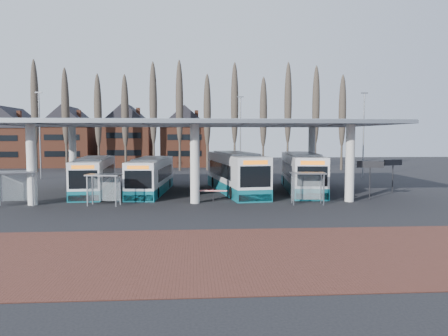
{
  "coord_description": "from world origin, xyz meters",
  "views": [
    {
      "loc": [
        -0.1,
        -30.44,
        5.15
      ],
      "look_at": [
        2.53,
        7.0,
        2.33
      ],
      "focal_mm": 35.0,
      "sensor_mm": 36.0,
      "label": 1
    }
  ],
  "objects": [
    {
      "name": "lamp_post_b",
      "position": [
        6.0,
        26.0,
        5.34
      ],
      "size": [
        0.8,
        0.16,
        10.17
      ],
      "color": "slate",
      "rests_on": "ground"
    },
    {
      "name": "shelter_1",
      "position": [
        -6.66,
        1.99,
        1.67
      ],
      "size": [
        2.64,
        1.61,
        2.3
      ],
      "rotation": [
        0.0,
        0.0,
        -0.16
      ],
      "color": "gray",
      "rests_on": "ground"
    },
    {
      "name": "bus_2",
      "position": [
        3.67,
        8.86,
        1.71
      ],
      "size": [
        4.6,
        13.29,
        3.62
      ],
      "rotation": [
        0.0,
        0.0,
        0.14
      ],
      "color": "silver",
      "rests_on": "ground"
    },
    {
      "name": "ground",
      "position": [
        0.0,
        0.0,
        0.0
      ],
      "size": [
        140.0,
        140.0,
        0.0
      ],
      "primitive_type": "plane",
      "color": "black",
      "rests_on": "ground"
    },
    {
      "name": "station_canopy",
      "position": [
        0.0,
        8.0,
        5.68
      ],
      "size": [
        32.0,
        16.0,
        6.34
      ],
      "color": "silver",
      "rests_on": "ground"
    },
    {
      "name": "bus_1",
      "position": [
        -3.88,
        8.96,
        1.49
      ],
      "size": [
        3.34,
        11.52,
        3.16
      ],
      "rotation": [
        0.0,
        0.0,
        -0.08
      ],
      "color": "silver",
      "rests_on": "ground"
    },
    {
      "name": "lamp_post_a",
      "position": [
        -18.0,
        22.0,
        5.34
      ],
      "size": [
        0.8,
        0.16,
        10.17
      ],
      "color": "slate",
      "rests_on": "ground"
    },
    {
      "name": "brick_strip",
      "position": [
        0.0,
        -12.0,
        0.01
      ],
      "size": [
        70.0,
        10.0,
        0.03
      ],
      "primitive_type": "cube",
      "color": "#562B22",
      "rests_on": "ground"
    },
    {
      "name": "info_sign_0",
      "position": [
        13.98,
        3.37,
        2.59
      ],
      "size": [
        2.01,
        0.72,
        3.09
      ],
      "rotation": [
        0.0,
        0.0,
        -0.3
      ],
      "color": "black",
      "rests_on": "ground"
    },
    {
      "name": "shelter_2",
      "position": [
        8.4,
        1.51,
        1.73
      ],
      "size": [
        2.67,
        1.5,
        2.38
      ],
      "rotation": [
        0.0,
        0.0,
        -0.09
      ],
      "color": "gray",
      "rests_on": "ground"
    },
    {
      "name": "lamp_post_c",
      "position": [
        20.0,
        20.0,
        5.34
      ],
      "size": [
        0.8,
        0.16,
        10.17
      ],
      "color": "slate",
      "rests_on": "ground"
    },
    {
      "name": "bus_3",
      "position": [
        9.93,
        9.28,
        1.66
      ],
      "size": [
        4.19,
        12.92,
        3.53
      ],
      "rotation": [
        0.0,
        0.0,
        -0.12
      ],
      "color": "silver",
      "rests_on": "ground"
    },
    {
      "name": "barrier",
      "position": [
        1.41,
        2.85,
        0.82
      ],
      "size": [
        2.1,
        0.7,
        1.05
      ],
      "rotation": [
        0.0,
        0.0,
        -0.13
      ],
      "color": "black",
      "rests_on": "ground"
    },
    {
      "name": "townhouse_row",
      "position": [
        -15.75,
        44.0,
        5.94
      ],
      "size": [
        36.8,
        10.3,
        12.25
      ],
      "color": "brown",
      "rests_on": "ground"
    },
    {
      "name": "bus_0",
      "position": [
        -8.96,
        9.2,
        1.51
      ],
      "size": [
        3.3,
        11.65,
        3.2
      ],
      "rotation": [
        0.0,
        0.0,
        0.07
      ],
      "color": "silver",
      "rests_on": "ground"
    },
    {
      "name": "shelter_0",
      "position": [
        -13.06,
        2.25,
        1.86
      ],
      "size": [
        3.0,
        1.99,
        2.55
      ],
      "rotation": [
        0.0,
        0.0,
        0.24
      ],
      "color": "gray",
      "rests_on": "ground"
    },
    {
      "name": "poplar_row",
      "position": [
        0.0,
        33.0,
        8.78
      ],
      "size": [
        45.1,
        1.1,
        14.5
      ],
      "color": "#473D33",
      "rests_on": "ground"
    },
    {
      "name": "info_sign_1",
      "position": [
        17.51,
        6.88,
        2.52
      ],
      "size": [
        1.93,
        0.79,
        3.0
      ],
      "rotation": [
        0.0,
        0.0,
        0.35
      ],
      "color": "black",
      "rests_on": "ground"
    }
  ]
}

